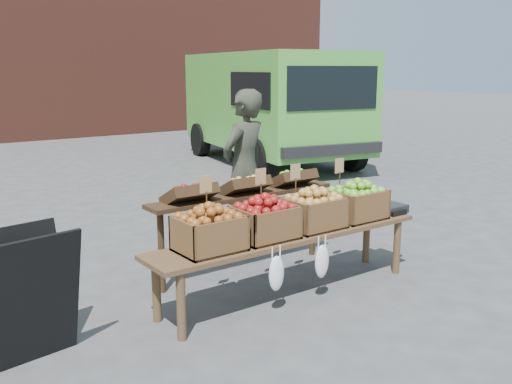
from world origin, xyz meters
TOP-DOWN VIEW (x-y plane):
  - ground at (0.00, 0.00)m, footprint 80.00×80.00m
  - delivery_van at (4.42, 6.21)m, footprint 3.29×5.46m
  - vendor at (0.59, 1.75)m, footprint 0.74×0.59m
  - chalkboard_sign at (-2.09, 0.49)m, footprint 0.66×0.43m
  - back_table at (0.09, 1.05)m, footprint 2.10×0.44m
  - display_bench at (0.08, 0.33)m, footprint 2.70×0.56m
  - crate_golden_apples at (-0.75, 0.33)m, footprint 0.50×0.40m
  - crate_russet_pears at (-0.20, 0.33)m, footprint 0.50×0.40m
  - crate_red_apples at (0.35, 0.33)m, footprint 0.50×0.40m
  - crate_green_apples at (0.90, 0.33)m, footprint 0.50×0.40m
  - weighing_scale at (1.33, 0.33)m, footprint 0.34×0.30m

SIDE VIEW (x-z plane):
  - ground at x=0.00m, z-range 0.00..0.00m
  - display_bench at x=0.08m, z-range 0.00..0.57m
  - chalkboard_sign at x=-2.09m, z-range 0.00..0.94m
  - back_table at x=0.09m, z-range 0.00..1.04m
  - weighing_scale at x=1.33m, z-range 0.57..0.65m
  - crate_golden_apples at x=-0.75m, z-range 0.57..0.85m
  - crate_russet_pears at x=-0.20m, z-range 0.57..0.85m
  - crate_red_apples at x=0.35m, z-range 0.57..0.85m
  - crate_green_apples at x=0.90m, z-range 0.57..0.85m
  - vendor at x=0.59m, z-range 0.00..1.76m
  - delivery_van at x=4.42m, z-range 0.00..2.29m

